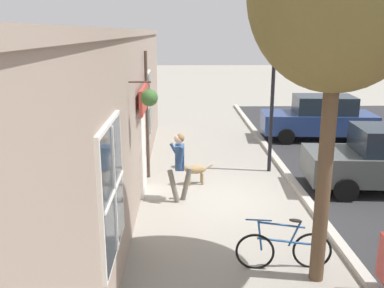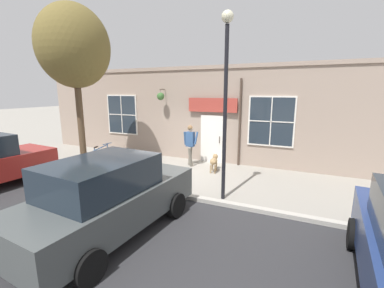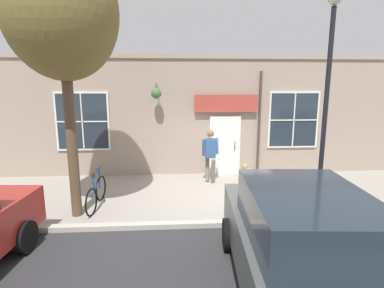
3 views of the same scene
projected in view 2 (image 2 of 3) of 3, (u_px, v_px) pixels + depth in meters
name	position (u px, v px, depth m)	size (l,w,h in m)	color
ground_plane	(179.00, 174.00, 9.95)	(90.00, 90.00, 0.00)	gray
curb_and_road	(34.00, 264.00, 4.73)	(10.10, 28.00, 0.12)	#B2ADA3
storefront_facade	(201.00, 114.00, 11.62)	(0.95, 18.00, 4.22)	gray
pedestrian_walking	(190.00, 141.00, 10.82)	(0.63, 0.56, 1.76)	#6B665B
dog_on_leash	(214.00, 161.00, 10.14)	(1.01, 0.38, 0.67)	#997A51
street_tree_by_curb	(75.00, 49.00, 9.41)	(2.73, 2.46, 6.25)	brown
leaning_bicycle	(100.00, 159.00, 10.60)	(1.74, 0.15, 1.00)	black
parked_car_mid_block	(108.00, 197.00, 5.58)	(4.42, 2.18, 1.75)	#474C4C
street_lamp	(226.00, 83.00, 6.97)	(0.32, 0.32, 5.20)	black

